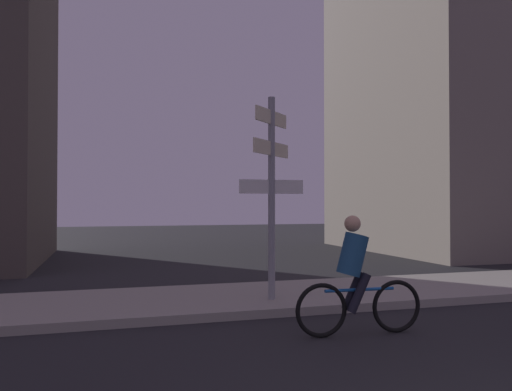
% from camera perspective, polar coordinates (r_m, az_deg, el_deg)
% --- Properties ---
extents(sidewalk_kerb, '(40.00, 2.68, 0.14)m').
position_cam_1_polar(sidewalk_kerb, '(9.36, 2.54, -11.41)').
color(sidewalk_kerb, gray).
rests_on(sidewalk_kerb, ground_plane).
extents(signpost, '(1.15, 0.93, 3.47)m').
position_cam_1_polar(signpost, '(8.60, 1.79, 1.57)').
color(signpost, gray).
rests_on(signpost, sidewalk_kerb).
extents(cyclist, '(1.82, 0.34, 1.61)m').
position_cam_1_polar(cyclist, '(6.95, 11.32, -9.36)').
color(cyclist, black).
rests_on(cyclist, ground_plane).
extents(building_right_block, '(10.10, 8.61, 18.92)m').
position_cam_1_polar(building_right_block, '(23.09, 24.65, 18.57)').
color(building_right_block, slate).
rests_on(building_right_block, ground_plane).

